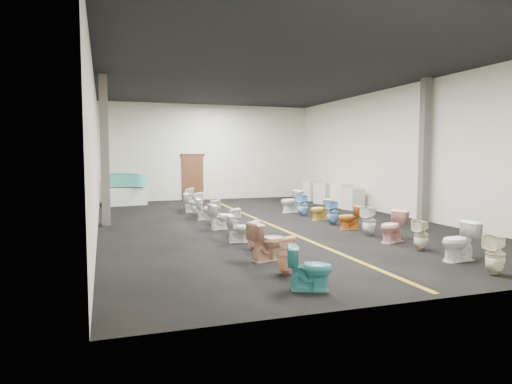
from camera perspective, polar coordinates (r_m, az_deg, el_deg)
floor at (r=14.39m, az=1.17°, el=-3.83°), size 16.00×16.00×0.00m
ceiling at (r=14.43m, az=1.20°, el=14.13°), size 16.00×16.00×0.00m
wall_back at (r=21.93m, az=-5.91°, el=4.97°), size 10.00×0.00×10.00m
wall_front at (r=7.23m, az=23.22°, el=5.25°), size 10.00×0.00×10.00m
wall_left at (r=13.40m, az=-19.46°, el=4.92°), size 0.00×16.00×16.00m
wall_right at (r=16.60m, az=17.72°, el=4.87°), size 0.00×16.00×16.00m
aisle_stripe at (r=14.39m, az=1.17°, el=-3.82°), size 0.12×15.60×0.01m
back_door at (r=21.74m, az=-7.91°, el=1.79°), size 1.00×0.10×2.10m
door_frame at (r=21.72m, az=-7.95°, el=4.61°), size 1.15×0.08×0.10m
column_left at (r=14.40m, az=-18.40°, el=4.92°), size 0.25×0.25×4.50m
column_right at (r=15.26m, az=20.30°, el=4.84°), size 0.25×0.25×4.50m
display_table at (r=20.11m, az=-16.04°, el=-0.51°), size 1.80×1.10×0.75m
bathtub at (r=20.06m, az=-16.09°, el=1.47°), size 1.77×1.11×0.55m
appliance_crate_a at (r=18.15m, az=12.03°, el=-0.86°), size 0.75×0.75×0.82m
appliance_crate_b at (r=18.87m, az=10.73°, el=-0.39°), size 0.82×0.82×0.98m
appliance_crate_c at (r=20.09m, az=8.80°, el=-0.15°), size 0.96×0.96×0.92m
appliance_crate_d at (r=21.38m, az=7.02°, el=0.16°), size 0.73×0.73×0.92m
toilet_left_0 at (r=7.31m, az=6.74°, el=-9.40°), size 0.79×0.62×0.71m
toilet_left_1 at (r=8.22m, az=3.73°, el=-7.86°), size 0.38×0.38×0.70m
toilet_left_2 at (r=9.23m, az=1.43°, el=-6.15°), size 0.87×0.64×0.79m
toilet_left_3 at (r=10.25m, az=-0.24°, el=-5.39°), size 0.38×0.37×0.68m
toilet_left_4 at (r=11.16m, az=-1.97°, el=-4.54°), size 0.74×0.51×0.69m
toilet_left_5 at (r=12.07m, az=-2.87°, el=-3.73°), size 0.34×0.34×0.73m
toilet_left_6 at (r=13.10m, az=-4.35°, el=-3.08°), size 0.78×0.52×0.73m
toilet_left_7 at (r=14.00m, az=-5.23°, el=-2.49°), size 0.44×0.43×0.78m
toilet_left_8 at (r=15.02m, az=-6.18°, el=-2.14°), size 0.76×0.53×0.71m
toilet_left_9 at (r=16.04m, az=-7.39°, el=-1.50°), size 0.42×0.41×0.83m
toilet_left_10 at (r=17.02m, az=-7.84°, el=-1.34°), size 0.77×0.54×0.72m
toilet_left_11 at (r=17.97m, az=-8.41°, el=-0.81°), size 0.44×0.44×0.86m
toilet_right_0 at (r=9.19m, az=27.73°, el=-6.90°), size 0.39×0.39×0.74m
toilet_right_1 at (r=10.05m, az=24.08°, el=-5.64°), size 0.82×0.51×0.80m
toilet_right_2 at (r=10.81m, az=19.93°, el=-5.08°), size 0.38×0.37×0.70m
toilet_right_3 at (r=11.61m, az=16.73°, el=-4.14°), size 0.87×0.69×0.78m
toilet_right_4 at (r=12.41m, az=13.94°, el=-3.52°), size 0.44×0.44×0.78m
toilet_right_5 at (r=13.32m, az=11.63°, el=-3.14°), size 0.71×0.45×0.68m
toilet_right_6 at (r=14.10m, az=9.56°, el=-2.50°), size 0.37×0.36×0.77m
toilet_right_7 at (r=15.03m, az=8.08°, el=-2.17°), size 0.70×0.42×0.70m
toilet_right_8 at (r=15.97m, az=5.90°, el=-1.59°), size 0.44×0.44×0.79m
toilet_right_9 at (r=16.91m, az=4.40°, el=-1.16°), size 0.87×0.58×0.82m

